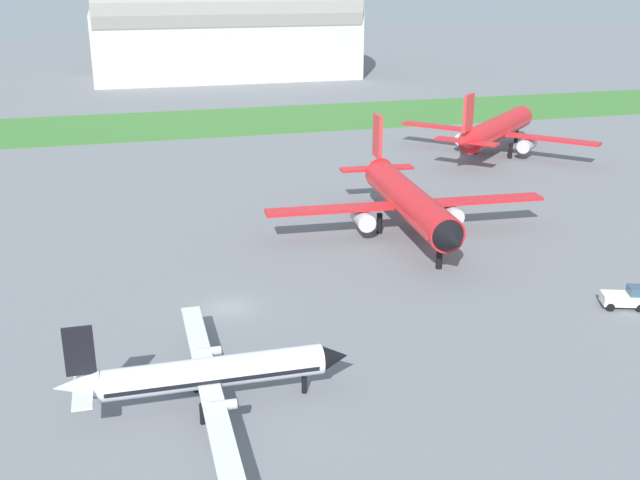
# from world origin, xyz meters

# --- Properties ---
(ground_plane) EXTENTS (600.00, 600.00, 0.00)m
(ground_plane) POSITION_xyz_m (0.00, 0.00, 0.00)
(ground_plane) COLOR slate
(grass_taxiway_strip) EXTENTS (360.00, 28.00, 0.08)m
(grass_taxiway_strip) POSITION_xyz_m (0.00, 84.59, 0.04)
(grass_taxiway_strip) COLOR #3D7533
(grass_taxiway_strip) RESTS_ON ground_plane
(airplane_foreground_turboprop) EXTENTS (19.52, 22.84, 6.85)m
(airplane_foreground_turboprop) POSITION_xyz_m (-3.76, -15.28, 2.51)
(airplane_foreground_turboprop) COLOR silver
(airplane_foreground_turboprop) RESTS_ON ground_plane
(airplane_midfield_jet) EXTENTS (31.35, 30.76, 11.07)m
(airplane_midfield_jet) POSITION_xyz_m (21.91, 14.18, 3.99)
(airplane_midfield_jet) COLOR red
(airplane_midfield_jet) RESTS_ON ground_plane
(airplane_parked_jet_far) EXTENTS (25.54, 24.93, 11.20)m
(airplane_parked_jet_far) POSITION_xyz_m (49.24, 46.26, 4.03)
(airplane_parked_jet_far) COLOR red
(airplane_parked_jet_far) RESTS_ON ground_plane
(pushback_tug_near_gate) EXTENTS (3.99, 3.01, 1.95)m
(pushback_tug_near_gate) POSITION_xyz_m (33.21, -8.88, 0.91)
(pushback_tug_near_gate) COLOR white
(pushback_tug_near_gate) RESTS_ON ground_plane
(hangar_distant) EXTENTS (68.06, 30.59, 35.33)m
(hangar_distant) POSITION_xyz_m (21.89, 146.54, 16.12)
(hangar_distant) COLOR #BCB7B2
(hangar_distant) RESTS_ON ground_plane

